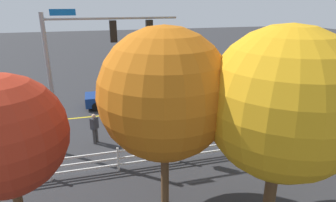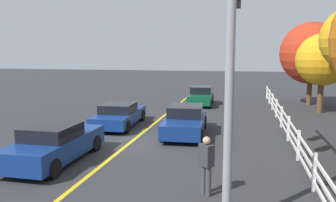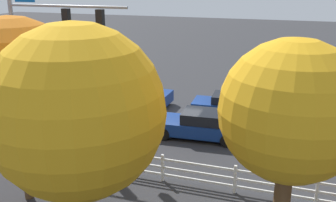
# 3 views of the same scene
# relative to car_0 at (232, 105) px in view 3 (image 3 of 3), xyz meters

# --- Properties ---
(ground_plane) EXTENTS (120.00, 120.00, 0.00)m
(ground_plane) POSITION_rel_car_0_xyz_m (2.89, 1.71, -0.61)
(ground_plane) COLOR #2D2D30
(lane_center_stripe) EXTENTS (28.00, 0.16, 0.01)m
(lane_center_stripe) POSITION_rel_car_0_xyz_m (-1.11, 1.71, -0.61)
(lane_center_stripe) COLOR gold
(lane_center_stripe) RESTS_ON ground_plane
(signal_assembly) EXTENTS (6.21, 0.38, 7.02)m
(signal_assembly) POSITION_rel_car_0_xyz_m (7.96, 6.25, 4.28)
(signal_assembly) COLOR gray
(signal_assembly) RESTS_ON ground_plane
(car_0) EXTENTS (4.82, 2.16, 1.27)m
(car_0) POSITION_rel_car_0_xyz_m (0.00, 0.00, 0.00)
(car_0) COLOR navy
(car_0) RESTS_ON ground_plane
(car_1) EXTENTS (4.77, 2.13, 1.41)m
(car_1) POSITION_rel_car_0_xyz_m (1.05, 3.84, 0.06)
(car_1) COLOR navy
(car_1) RESTS_ON ground_plane
(car_2) EXTENTS (4.62, 1.94, 1.41)m
(car_2) POSITION_rel_car_0_xyz_m (6.31, -0.12, 0.06)
(car_2) COLOR navy
(car_2) RESTS_ON ground_plane
(pedestrian) EXTENTS (0.46, 0.47, 1.69)m
(pedestrian) POSITION_rel_car_0_xyz_m (8.05, 5.61, 0.32)
(pedestrian) COLOR #3F3F42
(pedestrian) RESTS_ON ground_plane
(white_rail_fence) EXTENTS (26.10, 0.10, 1.15)m
(white_rail_fence) POSITION_rel_car_0_xyz_m (-0.11, 8.63, -0.01)
(white_rail_fence) COLOR white
(white_rail_fence) RESTS_ON ground_plane
(tree_0) EXTENTS (3.54, 3.54, 6.51)m
(tree_0) POSITION_rel_car_0_xyz_m (-3.27, 12.37, 4.09)
(tree_0) COLOR brown
(tree_0) RESTS_ON ground_plane
(tree_1) EXTENTS (4.90, 4.90, 6.77)m
(tree_1) POSITION_rel_car_0_xyz_m (2.25, 13.02, 3.70)
(tree_1) COLOR brown
(tree_1) RESTS_ON ground_plane
(tree_2) EXTENTS (4.50, 4.50, 6.67)m
(tree_2) POSITION_rel_car_0_xyz_m (5.64, 11.39, 3.80)
(tree_2) COLOR brown
(tree_2) RESTS_ON ground_plane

